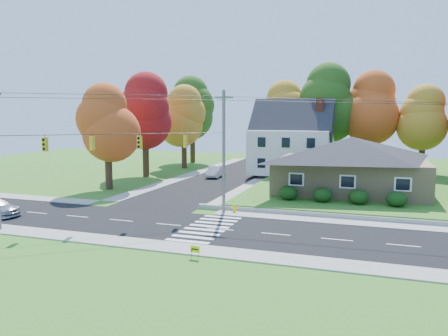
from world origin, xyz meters
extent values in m
plane|color=#3D7923|center=(0.00, 0.00, 0.00)|extent=(120.00, 120.00, 0.00)
cube|color=black|center=(0.00, 0.00, 0.01)|extent=(90.00, 8.00, 0.02)
cube|color=black|center=(-8.00, 26.00, 0.01)|extent=(8.00, 44.00, 0.02)
cube|color=#9C9A90|center=(0.00, 5.00, 0.04)|extent=(90.00, 2.00, 0.08)
cube|color=#9C9A90|center=(0.00, -5.00, 0.04)|extent=(90.00, 2.00, 0.08)
cube|color=#3D7923|center=(13.00, 21.00, 0.25)|extent=(30.00, 30.00, 0.50)
cube|color=tan|center=(8.00, 16.00, 2.10)|extent=(14.00, 10.00, 3.20)
pyramid|color=#26262B|center=(8.00, 16.00, 4.80)|extent=(14.60, 10.60, 2.20)
cube|color=silver|center=(0.00, 28.00, 3.30)|extent=(10.00, 8.00, 5.60)
pyramid|color=#26262B|center=(0.00, 28.00, 7.30)|extent=(10.40, 8.40, 2.40)
cube|color=brown|center=(3.50, 28.00, 5.30)|extent=(0.90, 0.90, 9.60)
ellipsoid|color=#163A10|center=(3.00, 9.80, 1.14)|extent=(1.70, 1.70, 1.27)
ellipsoid|color=#163A10|center=(6.00, 9.80, 1.14)|extent=(1.70, 1.70, 1.27)
ellipsoid|color=#163A10|center=(9.00, 9.80, 1.14)|extent=(1.70, 1.70, 1.27)
ellipsoid|color=#163A10|center=(12.00, 9.80, 1.14)|extent=(1.70, 1.70, 1.27)
cylinder|color=#666059|center=(-1.50, 5.20, 5.00)|extent=(0.26, 0.26, 10.00)
cube|color=#666059|center=(-1.50, 5.20, 9.40)|extent=(1.60, 0.12, 0.12)
cube|color=gold|center=(-12.00, -3.20, 5.95)|extent=(0.34, 0.26, 1.00)
cube|color=gold|center=(-9.50, -1.20, 5.95)|extent=(0.26, 0.34, 1.00)
cube|color=gold|center=(-6.80, 0.95, 5.95)|extent=(0.34, 0.26, 1.00)
cube|color=gold|center=(-4.00, 3.20, 5.95)|extent=(0.26, 0.34, 1.00)
cylinder|color=black|center=(-8.00, 0.00, 6.60)|extent=(13.02, 10.43, 0.04)
cylinder|color=#3F2A19|center=(-2.00, 34.00, 3.20)|extent=(0.80, 0.80, 5.40)
sphere|color=#BE8124|center=(-2.00, 34.00, 7.10)|extent=(6.72, 6.72, 6.72)
sphere|color=#BE8124|center=(-2.00, 34.00, 8.78)|extent=(5.91, 5.91, 5.91)
sphere|color=#BE8124|center=(-2.00, 34.00, 10.46)|extent=(5.11, 5.11, 5.11)
cylinder|color=#3F2A19|center=(4.00, 33.00, 3.65)|extent=(0.86, 0.86, 6.30)
sphere|color=#2C5417|center=(4.00, 33.00, 8.20)|extent=(7.84, 7.84, 7.84)
sphere|color=#2C5417|center=(4.00, 33.00, 10.16)|extent=(6.90, 6.90, 6.90)
sphere|color=#2C5417|center=(4.00, 33.00, 12.12)|extent=(5.96, 5.96, 5.96)
cylinder|color=#3F2A19|center=(10.00, 34.00, 3.43)|extent=(0.83, 0.83, 5.85)
sphere|color=#CA4D1C|center=(10.00, 34.00, 7.65)|extent=(7.28, 7.28, 7.28)
sphere|color=#CA4D1C|center=(10.00, 34.00, 9.47)|extent=(6.41, 6.41, 6.41)
sphere|color=#CA4D1C|center=(10.00, 34.00, 11.29)|extent=(5.53, 5.53, 5.53)
cylinder|color=#3F2A19|center=(16.00, 33.00, 2.98)|extent=(0.77, 0.77, 4.95)
sphere|color=#BE8124|center=(16.00, 33.00, 6.55)|extent=(6.16, 6.16, 6.16)
sphere|color=#BE8124|center=(16.00, 33.00, 8.09)|extent=(5.42, 5.42, 5.42)
sphere|color=#BE8124|center=(16.00, 33.00, 9.63)|extent=(4.68, 4.68, 4.68)
cylinder|color=#3F2A19|center=(-17.00, 12.00, 2.48)|extent=(0.77, 0.77, 4.95)
sphere|color=#CA4D1C|center=(-17.00, 12.00, 6.05)|extent=(6.16, 6.16, 6.16)
sphere|color=#CA4D1C|center=(-17.00, 12.00, 7.59)|extent=(5.42, 5.42, 5.42)
sphere|color=#CA4D1C|center=(-17.00, 12.00, 9.13)|extent=(4.68, 4.68, 4.68)
cylinder|color=#3F2A19|center=(-18.00, 22.00, 2.93)|extent=(0.83, 0.83, 5.85)
sphere|color=maroon|center=(-18.00, 22.00, 7.15)|extent=(7.28, 7.28, 7.28)
sphere|color=maroon|center=(-18.00, 22.00, 8.97)|extent=(6.41, 6.41, 6.41)
sphere|color=maroon|center=(-18.00, 22.00, 10.79)|extent=(5.53, 5.53, 5.53)
cylinder|color=#3F2A19|center=(-17.00, 32.00, 2.70)|extent=(0.80, 0.80, 5.40)
sphere|color=#BE8124|center=(-17.00, 32.00, 6.60)|extent=(6.72, 6.72, 6.72)
sphere|color=#BE8124|center=(-17.00, 32.00, 8.28)|extent=(5.91, 5.91, 5.91)
sphere|color=#BE8124|center=(-17.00, 32.00, 9.96)|extent=(5.11, 5.11, 5.11)
cylinder|color=#3F2A19|center=(-19.00, 40.00, 3.15)|extent=(0.86, 0.86, 6.30)
sphere|color=#2C5417|center=(-19.00, 40.00, 7.70)|extent=(7.84, 7.84, 7.84)
sphere|color=#2C5417|center=(-19.00, 40.00, 9.66)|extent=(6.90, 6.90, 6.90)
sphere|color=#2C5417|center=(-19.00, 40.00, 11.62)|extent=(5.96, 5.96, 5.96)
imported|color=silver|center=(-9.18, 24.33, 0.75)|extent=(1.82, 4.54, 1.47)
cylinder|color=#F4E500|center=(-0.64, 5.41, 0.05)|extent=(0.33, 0.33, 0.09)
cylinder|color=#F4E500|center=(-0.64, 5.41, 0.32)|extent=(0.22, 0.22, 0.50)
sphere|color=#F4E500|center=(-0.64, 5.41, 0.62)|extent=(0.24, 0.24, 0.24)
cylinder|color=#F4E500|center=(-0.64, 5.41, 0.41)|extent=(0.43, 0.20, 0.11)
cylinder|color=black|center=(0.54, -6.37, 0.24)|extent=(0.02, 0.02, 0.49)
cylinder|color=black|center=(0.97, -6.37, 0.24)|extent=(0.02, 0.02, 0.49)
cube|color=#FFFE03|center=(0.75, -6.37, 0.53)|extent=(0.58, 0.09, 0.39)
camera|label=1|loc=(9.95, -28.27, 8.00)|focal=35.00mm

